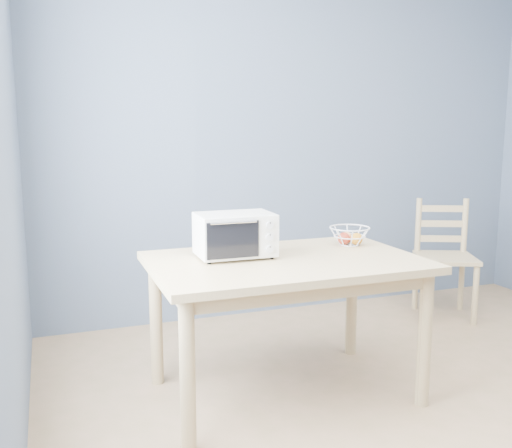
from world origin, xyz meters
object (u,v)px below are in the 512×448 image
object	(u,v)px
dining_table	(285,277)
fruit_basket	(349,236)
dining_chair	(444,259)
toaster_oven	(232,235)

from	to	relation	value
dining_table	fruit_basket	bearing A→B (deg)	21.31
dining_table	dining_chair	xyz separation A→B (m)	(1.66, 0.80, -0.21)
toaster_oven	fruit_basket	xyz separation A→B (m)	(0.74, 0.07, -0.07)
dining_table	toaster_oven	distance (m)	0.36
dining_chair	toaster_oven	bearing A→B (deg)	-136.31
dining_table	toaster_oven	size ratio (longest dim) A/B	3.47
fruit_basket	dining_table	bearing A→B (deg)	-158.69
toaster_oven	dining_chair	distance (m)	2.08
dining_table	dining_chair	size ratio (longest dim) A/B	1.57
dining_table	toaster_oven	bearing A→B (deg)	153.98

